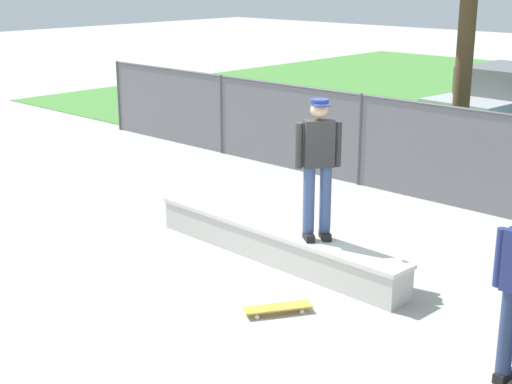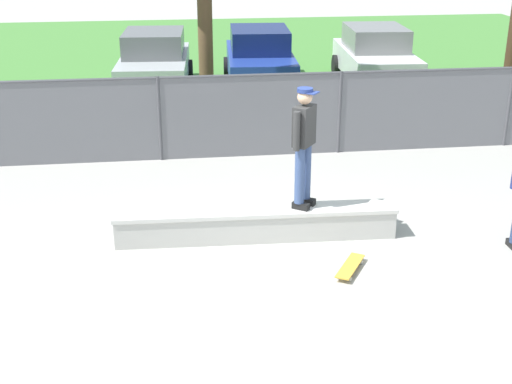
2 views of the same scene
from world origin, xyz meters
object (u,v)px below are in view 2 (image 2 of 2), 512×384
skateboard (350,266)px  car_silver (154,62)px  car_blue (260,58)px  car_white (375,56)px  skateboarder (304,142)px  concrete_ledge (256,224)px

skateboard → car_silver: car_silver is taller
car_blue → car_white: size_ratio=1.00×
skateboarder → car_blue: bearing=85.9°
concrete_ledge → car_blue: bearing=81.9°
car_blue → car_white: (3.36, -0.11, 0.00)m
skateboarder → skateboard: size_ratio=2.34×
concrete_ledge → car_white: bearing=64.2°
skateboard → car_silver: bearing=103.7°
car_silver → car_blue: (2.97, 0.14, 0.00)m
skateboarder → car_silver: (-2.26, 9.86, -0.68)m
car_silver → skateboarder: bearing=-77.1°
car_white → skateboarder: bearing=-112.4°
skateboard → concrete_ledge: bearing=133.5°
skateboard → skateboarder: bearing=109.7°
skateboard → car_blue: car_blue is taller
concrete_ledge → car_blue: size_ratio=1.00×
skateboarder → skateboard: bearing=-70.3°
car_white → skateboard: bearing=-108.0°
concrete_ledge → skateboarder: 1.46m
concrete_ledge → car_silver: 10.02m
car_silver → concrete_ledge: bearing=-81.1°
skateboarder → car_white: size_ratio=0.43×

